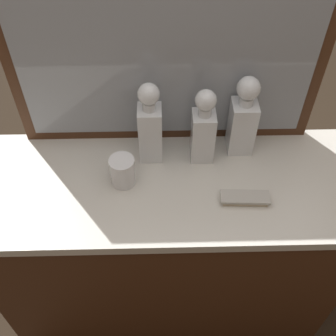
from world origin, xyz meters
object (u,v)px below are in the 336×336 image
at_px(crystal_decanter_far_left, 242,122).
at_px(crystal_tumbler_rear, 123,172).
at_px(crystal_decanter_front, 203,132).
at_px(silver_brush_far_right, 245,198).
at_px(crystal_decanter_right, 150,129).

relative_size(crystal_decanter_far_left, crystal_tumbler_rear, 2.91).
distance_m(crystal_decanter_front, silver_brush_far_right, 0.26).
relative_size(crystal_decanter_front, crystal_decanter_far_left, 0.94).
distance_m(crystal_decanter_right, crystal_decanter_far_left, 0.32).
bearing_deg(crystal_decanter_far_left, crystal_decanter_right, -174.45).
xyz_separation_m(crystal_decanter_front, silver_brush_far_right, (0.13, -0.20, -0.11)).
height_order(crystal_decanter_front, crystal_tumbler_rear, crystal_decanter_front).
bearing_deg(silver_brush_far_right, crystal_tumbler_rear, 167.13).
bearing_deg(crystal_decanter_front, crystal_decanter_far_left, 15.69).
relative_size(crystal_decanter_front, crystal_decanter_right, 0.93).
bearing_deg(crystal_decanter_front, crystal_decanter_right, 177.41).
relative_size(crystal_decanter_right, crystal_decanter_far_left, 1.01).
height_order(crystal_decanter_front, silver_brush_far_right, crystal_decanter_front).
distance_m(crystal_decanter_far_left, silver_brush_far_right, 0.27).
bearing_deg(crystal_decanter_right, crystal_decanter_far_left, 5.55).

